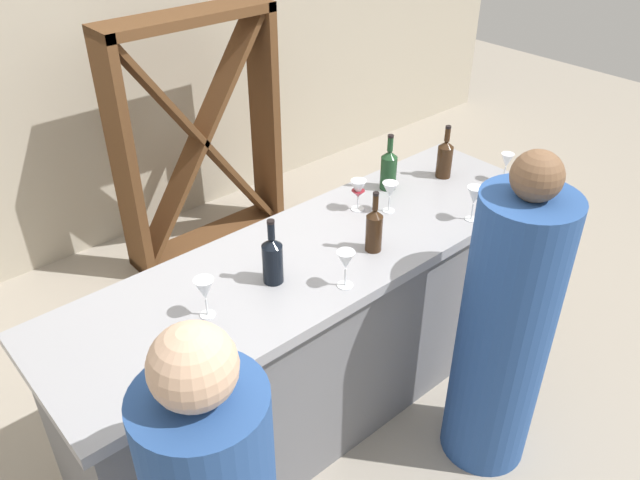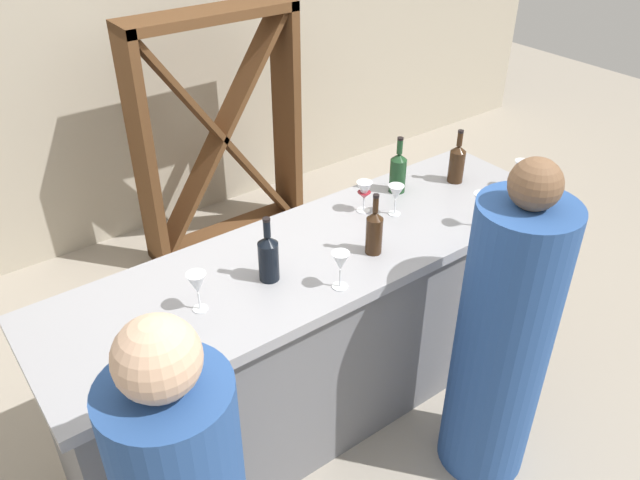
# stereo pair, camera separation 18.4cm
# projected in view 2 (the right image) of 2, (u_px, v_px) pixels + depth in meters

# --- Properties ---
(ground_plane) EXTENTS (12.00, 12.00, 0.00)m
(ground_plane) POSITION_uv_depth(u_px,v_px,m) (320.00, 402.00, 3.30)
(ground_plane) COLOR #9E9384
(back_wall) EXTENTS (8.00, 0.10, 2.80)m
(back_wall) POSITION_uv_depth(u_px,v_px,m) (112.00, 35.00, 4.01)
(back_wall) COLOR #B2A893
(back_wall) RESTS_ON ground
(bar_counter) EXTENTS (2.50, 0.73, 0.96)m
(bar_counter) POSITION_uv_depth(u_px,v_px,m) (320.00, 332.00, 3.04)
(bar_counter) COLOR slate
(bar_counter) RESTS_ON ground
(wine_rack) EXTENTS (1.13, 0.28, 1.60)m
(wine_rack) POSITION_uv_depth(u_px,v_px,m) (219.00, 136.00, 4.17)
(wine_rack) COLOR brown
(wine_rack) RESTS_ON ground
(wine_bottle_leftmost_near_black) EXTENTS (0.08, 0.08, 0.29)m
(wine_bottle_leftmost_near_black) POSITION_uv_depth(u_px,v_px,m) (268.00, 256.00, 2.54)
(wine_bottle_leftmost_near_black) COLOR black
(wine_bottle_leftmost_near_black) RESTS_ON bar_counter
(wine_bottle_second_left_amber_brown) EXTENTS (0.07, 0.07, 0.28)m
(wine_bottle_second_left_amber_brown) POSITION_uv_depth(u_px,v_px,m) (374.00, 231.00, 2.70)
(wine_bottle_second_left_amber_brown) COLOR #331E0F
(wine_bottle_second_left_amber_brown) RESTS_ON bar_counter
(wine_bottle_center_olive_green) EXTENTS (0.08, 0.08, 0.29)m
(wine_bottle_center_olive_green) POSITION_uv_depth(u_px,v_px,m) (398.00, 171.00, 3.16)
(wine_bottle_center_olive_green) COLOR #193D1E
(wine_bottle_center_olive_green) RESTS_ON bar_counter
(wine_bottle_second_right_amber_brown) EXTENTS (0.08, 0.08, 0.28)m
(wine_bottle_second_right_amber_brown) POSITION_uv_depth(u_px,v_px,m) (457.00, 162.00, 3.25)
(wine_bottle_second_right_amber_brown) COLOR #331E0F
(wine_bottle_second_right_amber_brown) RESTS_ON bar_counter
(wine_glass_near_left) EXTENTS (0.08, 0.08, 0.17)m
(wine_glass_near_left) POSITION_uv_depth(u_px,v_px,m) (481.00, 203.00, 2.87)
(wine_glass_near_left) COLOR white
(wine_glass_near_left) RESTS_ON bar_counter
(wine_glass_near_center) EXTENTS (0.07, 0.07, 0.16)m
(wine_glass_near_center) POSITION_uv_depth(u_px,v_px,m) (340.00, 262.00, 2.49)
(wine_glass_near_center) COLOR white
(wine_glass_near_center) RESTS_ON bar_counter
(wine_glass_near_right) EXTENTS (0.07, 0.07, 0.15)m
(wine_glass_near_right) POSITION_uv_depth(u_px,v_px,m) (520.00, 168.00, 3.19)
(wine_glass_near_right) COLOR white
(wine_glass_near_right) RESTS_ON bar_counter
(wine_glass_far_left) EXTENTS (0.08, 0.08, 0.17)m
(wine_glass_far_left) POSITION_uv_depth(u_px,v_px,m) (197.00, 284.00, 2.37)
(wine_glass_far_left) COLOR white
(wine_glass_far_left) RESTS_ON bar_counter
(wine_glass_far_center) EXTENTS (0.08, 0.08, 0.15)m
(wine_glass_far_center) POSITION_uv_depth(u_px,v_px,m) (396.00, 194.00, 2.97)
(wine_glass_far_center) COLOR white
(wine_glass_far_center) RESTS_ON bar_counter
(wine_glass_far_right) EXTENTS (0.08, 0.08, 0.16)m
(wine_glass_far_right) POSITION_uv_depth(u_px,v_px,m) (364.00, 192.00, 3.00)
(wine_glass_far_right) COLOR white
(wine_glass_far_right) RESTS_ON bar_counter
(person_left_guest) EXTENTS (0.43, 0.43, 1.55)m
(person_left_guest) POSITION_uv_depth(u_px,v_px,m) (502.00, 342.00, 2.64)
(person_left_guest) COLOR #284C8C
(person_left_guest) RESTS_ON ground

